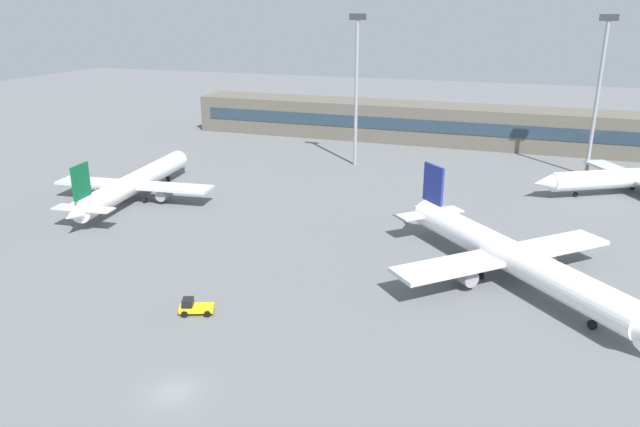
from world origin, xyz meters
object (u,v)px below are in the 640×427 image
at_px(airplane_far, 633,178).
at_px(floodlight_tower_west, 356,81).
at_px(airplane_mid, 137,182).
at_px(floodlight_tower_east, 599,87).
at_px(airplane_near, 512,257).
at_px(baggage_tug_yellow, 194,307).

distance_m(airplane_far, floodlight_tower_west, 53.57).
height_order(airplane_mid, airplane_far, airplane_mid).
relative_size(airplane_mid, floodlight_tower_east, 1.32).
xyz_separation_m(floodlight_tower_west, floodlight_tower_east, (44.84, 7.00, -0.01)).
bearing_deg(airplane_mid, airplane_far, 21.31).
distance_m(floodlight_tower_west, floodlight_tower_east, 45.39).
xyz_separation_m(airplane_near, floodlight_tower_east, (11.59, 55.27, 13.80)).
bearing_deg(baggage_tug_yellow, floodlight_tower_east, 60.11).
distance_m(airplane_far, baggage_tug_yellow, 80.90).
bearing_deg(airplane_far, floodlight_tower_west, 175.97).
bearing_deg(baggage_tug_yellow, airplane_far, 52.23).
relative_size(airplane_far, floodlight_tower_west, 1.14).
xyz_separation_m(airplane_near, airplane_mid, (-61.63, 13.48, -0.24)).
height_order(airplane_near, airplane_far, airplane_near).
distance_m(baggage_tug_yellow, floodlight_tower_west, 69.51).
bearing_deg(airplane_near, floodlight_tower_west, 124.56).
xyz_separation_m(airplane_far, baggage_tug_yellow, (-49.54, -63.93, -2.05)).
height_order(baggage_tug_yellow, floodlight_tower_east, floodlight_tower_east).
relative_size(airplane_near, floodlight_tower_west, 1.10).
bearing_deg(airplane_near, airplane_far, 67.73).
height_order(airplane_mid, baggage_tug_yellow, airplane_mid).
bearing_deg(airplane_far, airplane_mid, -158.69).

